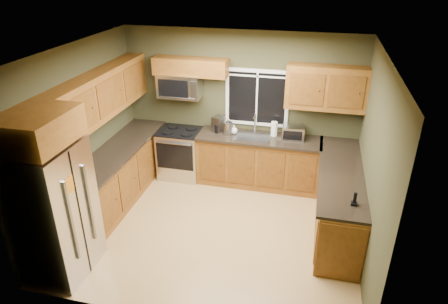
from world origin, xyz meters
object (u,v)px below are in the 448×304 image
at_px(refrigerator, 55,212).
at_px(soap_bottle_c, 234,129).
at_px(soap_bottle_a, 228,126).
at_px(cordless_phone, 354,201).
at_px(coffee_maker, 218,124).
at_px(kettle, 228,128).
at_px(paper_towel_roll, 274,129).
at_px(microwave, 180,86).
at_px(range, 181,153).
at_px(toaster_oven, 293,132).

height_order(refrigerator, soap_bottle_c, refrigerator).
distance_m(soap_bottle_a, cordless_phone, 2.77).
xyz_separation_m(coffee_maker, kettle, (0.20, -0.10, -0.00)).
height_order(coffee_maker, soap_bottle_a, coffee_maker).
height_order(refrigerator, soap_bottle_a, refrigerator).
bearing_deg(cordless_phone, kettle, 138.79).
distance_m(refrigerator, paper_towel_roll, 3.77).
xyz_separation_m(coffee_maker, soap_bottle_a, (0.20, -0.05, 0.00)).
xyz_separation_m(soap_bottle_c, cordless_phone, (1.96, -1.86, -0.03)).
height_order(microwave, cordless_phone, microwave).
relative_size(kettle, soap_bottle_a, 1.07).
xyz_separation_m(kettle, paper_towel_roll, (0.79, 0.14, -0.00)).
height_order(range, soap_bottle_c, soap_bottle_c).
bearing_deg(refrigerator, range, 76.03).
xyz_separation_m(microwave, toaster_oven, (2.04, -0.05, -0.67)).
distance_m(coffee_maker, soap_bottle_c, 0.30).
bearing_deg(range, paper_towel_roll, 4.63).
distance_m(microwave, soap_bottle_a, 1.12).
relative_size(toaster_oven, paper_towel_roll, 1.38).
bearing_deg(coffee_maker, refrigerator, -115.82).
xyz_separation_m(kettle, soap_bottle_a, (-0.01, 0.05, 0.00)).
relative_size(coffee_maker, soap_bottle_c, 1.74).
relative_size(coffee_maker, kettle, 0.99).
height_order(range, toaster_oven, toaster_oven).
bearing_deg(soap_bottle_a, cordless_phone, -41.97).
bearing_deg(microwave, toaster_oven, -1.48).
xyz_separation_m(toaster_oven, soap_bottle_c, (-1.04, -0.02, -0.04)).
distance_m(range, soap_bottle_a, 1.09).
bearing_deg(soap_bottle_a, refrigerator, -119.37).
bearing_deg(soap_bottle_a, coffee_maker, 165.64).
height_order(refrigerator, paper_towel_roll, refrigerator).
bearing_deg(soap_bottle_a, paper_towel_roll, 6.01).
xyz_separation_m(range, cordless_phone, (2.96, -1.80, 0.52)).
height_order(toaster_oven, kettle, kettle).
bearing_deg(kettle, range, 179.96).
bearing_deg(soap_bottle_c, range, -176.34).
height_order(paper_towel_roll, cordless_phone, paper_towel_roll).
bearing_deg(soap_bottle_a, microwave, 174.75).
relative_size(range, coffee_maker, 3.37).
relative_size(refrigerator, range, 1.92).
xyz_separation_m(refrigerator, kettle, (1.59, 2.77, 0.17)).
distance_m(microwave, kettle, 1.13).
xyz_separation_m(refrigerator, coffee_maker, (1.39, 2.87, 0.17)).
bearing_deg(coffee_maker, paper_towel_roll, 1.92).
distance_m(coffee_maker, cordless_phone, 2.96).
bearing_deg(paper_towel_roll, microwave, -179.95).
relative_size(toaster_oven, soap_bottle_c, 2.44).
height_order(range, cordless_phone, cordless_phone).
height_order(refrigerator, kettle, refrigerator).
relative_size(soap_bottle_c, cordless_phone, 0.90).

